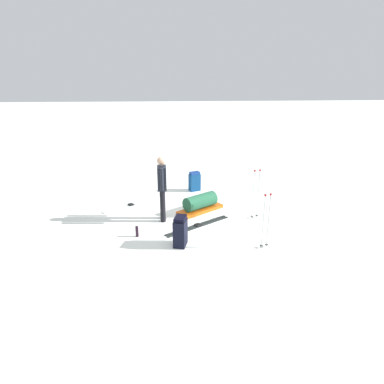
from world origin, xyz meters
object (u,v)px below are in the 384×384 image
ski_pair_far (198,226)px  thermos_bottle (137,231)px  ski_pair_near (131,205)px  backpack_bright (180,231)px  gear_sled (200,204)px  ski_poles_planted_near (266,218)px  skier_standing (162,185)px  ski_poles_planted_far (256,192)px  backpack_large_dark (195,182)px

ski_pair_far → thermos_bottle: 1.55m
ski_pair_near → backpack_bright: (-1.35, 2.44, 0.33)m
ski_pair_near → backpack_bright: bearing=118.9°
gear_sled → thermos_bottle: 2.15m
ski_pair_near → ski_poles_planted_near: size_ratio=1.21×
skier_standing → ski_pair_far: skier_standing is taller
ski_pair_near → thermos_bottle: size_ratio=5.91×
ski_pair_near → gear_sled: gear_sled is taller
ski_poles_planted_near → ski_poles_planted_far: bearing=-96.7°
skier_standing → ski_poles_planted_far: 2.42m
ski_pair_far → gear_sled: size_ratio=1.23×
ski_pair_near → ski_poles_planted_far: ski_poles_planted_far is taller
ski_poles_planted_near → thermos_bottle: ski_poles_planted_near is taller
ski_pair_far → ski_poles_planted_far: (-1.54, -0.39, 0.73)m
ski_poles_planted_near → thermos_bottle: size_ratio=4.87×
backpack_bright → thermos_bottle: bearing=-25.8°
backpack_large_dark → gear_sled: bearing=90.7°
skier_standing → ski_pair_near: 1.70m
ski_pair_far → backpack_bright: (0.48, 0.94, 0.33)m
backpack_large_dark → backpack_bright: 3.66m
skier_standing → backpack_bright: skier_standing is taller
skier_standing → backpack_large_dark: 2.53m
thermos_bottle → gear_sled: bearing=-139.1°
skier_standing → ski_pair_far: (-0.88, 0.45, -0.94)m
ski_pair_near → ski_pair_far: same height
ski_pair_far → thermos_bottle: size_ratio=6.47×
gear_sled → ski_pair_near: bearing=-15.4°
ski_poles_planted_far → gear_sled: (1.39, -0.57, -0.52)m
ski_pair_near → ski_pair_far: bearing=140.5°
skier_standing → backpack_large_dark: (-1.00, -2.23, -0.64)m
ski_pair_near → backpack_bright: 2.80m
backpack_large_dark → ski_pair_near: bearing=31.1°
backpack_bright → ski_poles_planted_near: bearing=172.3°
backpack_large_dark → ski_poles_planted_near: ski_poles_planted_near is taller
skier_standing → gear_sled: size_ratio=1.24×
skier_standing → gear_sled: bearing=-153.6°
ski_pair_near → gear_sled: (-1.97, 0.54, 0.21)m
ski_pair_near → ski_poles_planted_near: ski_poles_planted_near is taller
backpack_bright → ski_poles_planted_far: size_ratio=0.52×
thermos_bottle → skier_standing: bearing=-123.7°
ski_pair_far → ski_poles_planted_near: ski_poles_planted_near is taller
ski_pair_near → backpack_bright: backpack_bright is taller
gear_sled → ski_pair_far: bearing=81.2°
backpack_bright → ski_poles_planted_near: (-1.83, 0.25, 0.37)m
ski_pair_near → backpack_large_dark: backpack_large_dark is taller
ski_poles_planted_near → backpack_large_dark: bearing=-72.4°
skier_standing → thermos_bottle: 1.36m
ski_pair_far → backpack_bright: backpack_bright is taller
ski_poles_planted_near → thermos_bottle: bearing=-14.5°
thermos_bottle → ski_pair_far: bearing=-163.0°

